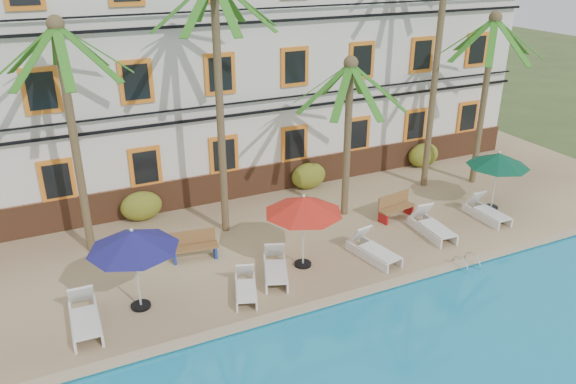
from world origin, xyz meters
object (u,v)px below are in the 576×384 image
lounger_e (432,226)px  bench_left (194,245)px  umbrella_green (499,160)px  lounger_d (373,249)px  lounger_f (486,211)px  bench_right (395,206)px  palm_e (487,76)px  pool_ladder (466,265)px  palm_a (69,108)px  lounger_b (246,287)px  lounger_a (85,317)px  palm_b (218,75)px  palm_c (349,114)px  palm_d (440,27)px  umbrella_red (304,205)px  lounger_c (275,268)px  umbrella_blue (133,241)px

lounger_e → bench_left: bearing=166.4°
umbrella_green → lounger_d: 6.51m
umbrella_green → lounger_e: 3.86m
lounger_f → bench_right: bench_right is taller
palm_e → lounger_e: 6.95m
pool_ladder → bench_left: bearing=151.6°
palm_a → lounger_b: palm_a is taller
palm_a → lounger_e: palm_a is taller
lounger_a → bench_left: bearing=31.5°
palm_a → bench_left: palm_a is taller
palm_b → pool_ladder: palm_b is taller
palm_a → lounger_f: palm_a is taller
palm_a → palm_c: 9.10m
bench_left → bench_right: bearing=-2.6°
palm_a → palm_d: size_ratio=0.72×
palm_c → palm_d: size_ratio=0.57×
lounger_a → bench_left: lounger_a is taller
palm_e → bench_left: size_ratio=4.50×
palm_a → palm_b: palm_b is taller
palm_a → umbrella_red: bearing=-33.3°
lounger_b → lounger_f: (9.82, 0.83, 0.04)m
palm_c → palm_d: bearing=12.2°
palm_c → umbrella_red: (-3.07, -2.65, -1.77)m
lounger_c → bench_left: bearing=132.1°
umbrella_red → lounger_f: 7.81m
palm_c → lounger_c: size_ratio=2.92×
lounger_a → lounger_c: 5.55m
palm_d → lounger_e: palm_d is taller
umbrella_red → bench_left: (-2.95, 1.90, -1.61)m
lounger_d → pool_ladder: lounger_d is taller
umbrella_red → umbrella_green: (8.42, 0.65, -0.11)m
pool_ladder → palm_c: bearing=108.0°
lounger_f → lounger_b: bearing=-175.2°
umbrella_green → lounger_a: (-15.01, -0.99, -1.66)m
lounger_f → pool_ladder: (-2.95, -2.31, -0.29)m
lounger_c → bench_right: bearing=17.5°
palm_b → lounger_c: palm_b is taller
palm_b → lounger_b: (-0.83, -4.05, -5.24)m
palm_d → lounger_a: 15.88m
lounger_a → lounger_d: (8.83, -0.21, -0.01)m
palm_c → lounger_e: palm_c is taller
umbrella_red → lounger_b: size_ratio=1.39×
palm_c → lounger_b: (-5.29, -3.39, -3.60)m
lounger_e → bench_left: lounger_e is taller
palm_a → lounger_f: 14.73m
umbrella_blue → lounger_b: (2.87, -0.67, -1.85)m
palm_c → bench_left: size_ratio=3.78×
palm_e → lounger_c: (-10.66, -3.23, -4.23)m
bench_right → lounger_f: bearing=-25.7°
palm_d → lounger_a: size_ratio=5.05×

